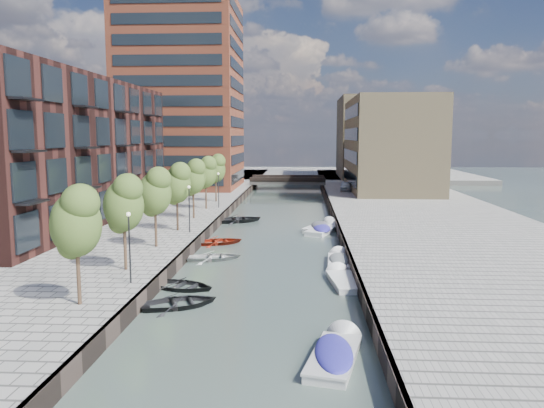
# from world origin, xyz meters

# --- Properties ---
(water) EXTENTS (300.00, 300.00, 0.00)m
(water) POSITION_xyz_m (0.00, 40.00, 0.00)
(water) COLOR #38473F
(water) RESTS_ON ground
(quay_right) EXTENTS (20.00, 140.00, 1.00)m
(quay_right) POSITION_xyz_m (16.00, 40.00, 0.50)
(quay_right) COLOR gray
(quay_right) RESTS_ON ground
(quay_wall_left) EXTENTS (0.25, 140.00, 1.00)m
(quay_wall_left) POSITION_xyz_m (-6.10, 40.00, 0.50)
(quay_wall_left) COLOR #332823
(quay_wall_left) RESTS_ON ground
(quay_wall_right) EXTENTS (0.25, 140.00, 1.00)m
(quay_wall_right) POSITION_xyz_m (6.10, 40.00, 0.50)
(quay_wall_right) COLOR #332823
(quay_wall_right) RESTS_ON ground
(far_closure) EXTENTS (80.00, 40.00, 1.00)m
(far_closure) POSITION_xyz_m (0.00, 100.00, 0.50)
(far_closure) COLOR gray
(far_closure) RESTS_ON ground
(apartment_block) EXTENTS (8.00, 38.00, 14.00)m
(apartment_block) POSITION_xyz_m (-20.00, 30.00, 8.00)
(apartment_block) COLOR black
(apartment_block) RESTS_ON quay_left
(tower) EXTENTS (18.00, 18.00, 30.00)m
(tower) POSITION_xyz_m (-17.00, 65.00, 16.00)
(tower) COLOR #98452C
(tower) RESTS_ON quay_left
(tan_block_near) EXTENTS (12.00, 25.00, 14.00)m
(tan_block_near) POSITION_xyz_m (16.00, 62.00, 8.00)
(tan_block_near) COLOR #8D7B56
(tan_block_near) RESTS_ON quay_right
(tan_block_far) EXTENTS (12.00, 20.00, 16.00)m
(tan_block_far) POSITION_xyz_m (16.00, 88.00, 9.00)
(tan_block_far) COLOR #8D7B56
(tan_block_far) RESTS_ON quay_right
(bridge) EXTENTS (13.00, 6.00, 1.30)m
(bridge) POSITION_xyz_m (0.00, 72.00, 1.39)
(bridge) COLOR gray
(bridge) RESTS_ON ground
(tree_0) EXTENTS (2.50, 2.50, 5.95)m
(tree_0) POSITION_xyz_m (-8.50, 4.00, 5.31)
(tree_0) COLOR #382619
(tree_0) RESTS_ON quay_left
(tree_1) EXTENTS (2.50, 2.50, 5.95)m
(tree_1) POSITION_xyz_m (-8.50, 11.00, 5.31)
(tree_1) COLOR #382619
(tree_1) RESTS_ON quay_left
(tree_2) EXTENTS (2.50, 2.50, 5.95)m
(tree_2) POSITION_xyz_m (-8.50, 18.00, 5.31)
(tree_2) COLOR #382619
(tree_2) RESTS_ON quay_left
(tree_3) EXTENTS (2.50, 2.50, 5.95)m
(tree_3) POSITION_xyz_m (-8.50, 25.00, 5.31)
(tree_3) COLOR #382619
(tree_3) RESTS_ON quay_left
(tree_4) EXTENTS (2.50, 2.50, 5.95)m
(tree_4) POSITION_xyz_m (-8.50, 32.00, 5.31)
(tree_4) COLOR #382619
(tree_4) RESTS_ON quay_left
(tree_5) EXTENTS (2.50, 2.50, 5.95)m
(tree_5) POSITION_xyz_m (-8.50, 39.00, 5.31)
(tree_5) COLOR #382619
(tree_5) RESTS_ON quay_left
(tree_6) EXTENTS (2.50, 2.50, 5.95)m
(tree_6) POSITION_xyz_m (-8.50, 46.00, 5.31)
(tree_6) COLOR #382619
(tree_6) RESTS_ON quay_left
(lamp_0) EXTENTS (0.24, 0.24, 4.12)m
(lamp_0) POSITION_xyz_m (-7.20, 8.00, 3.51)
(lamp_0) COLOR black
(lamp_0) RESTS_ON quay_left
(lamp_1) EXTENTS (0.24, 0.24, 4.12)m
(lamp_1) POSITION_xyz_m (-7.20, 24.00, 3.51)
(lamp_1) COLOR black
(lamp_1) RESTS_ON quay_left
(lamp_2) EXTENTS (0.24, 0.24, 4.12)m
(lamp_2) POSITION_xyz_m (-7.20, 40.00, 3.51)
(lamp_2) COLOR black
(lamp_2) RESTS_ON quay_left
(sloop_0) EXTENTS (4.90, 4.10, 0.87)m
(sloop_0) POSITION_xyz_m (-4.78, 10.31, 0.00)
(sloop_0) COLOR black
(sloop_0) RESTS_ON ground
(sloop_1) EXTENTS (5.17, 4.55, 0.89)m
(sloop_1) POSITION_xyz_m (-4.12, 6.92, 0.00)
(sloop_1) COLOR black
(sloop_1) RESTS_ON ground
(sloop_2) EXTENTS (5.04, 4.37, 0.87)m
(sloop_2) POSITION_xyz_m (-4.65, 24.06, 0.00)
(sloop_2) COLOR maroon
(sloop_2) RESTS_ON ground
(sloop_3) EXTENTS (4.83, 4.00, 0.87)m
(sloop_3) POSITION_xyz_m (-4.07, 18.05, 0.00)
(sloop_3) COLOR #B2B2B0
(sloop_3) RESTS_ON ground
(sloop_4) EXTENTS (6.17, 5.45, 1.06)m
(sloop_4) POSITION_xyz_m (-4.29, 35.86, 0.00)
(sloop_4) COLOR black
(sloop_4) RESTS_ON ground
(motorboat_0) EXTENTS (2.81, 5.31, 1.68)m
(motorboat_0) POSITION_xyz_m (4.14, 0.47, 0.20)
(motorboat_0) COLOR #B6B7B5
(motorboat_0) RESTS_ON ground
(motorboat_1) EXTENTS (1.89, 4.82, 1.58)m
(motorboat_1) POSITION_xyz_m (5.42, 17.47, 0.19)
(motorboat_1) COLOR white
(motorboat_1) RESTS_ON ground
(motorboat_2) EXTENTS (2.28, 4.99, 1.60)m
(motorboat_2) POSITION_xyz_m (5.31, 12.33, 0.09)
(motorboat_2) COLOR white
(motorboat_2) RESTS_ON ground
(motorboat_3) EXTENTS (3.66, 5.55, 1.75)m
(motorboat_3) POSITION_xyz_m (4.75, 30.29, 0.21)
(motorboat_3) COLOR silver
(motorboat_3) RESTS_ON ground
(motorboat_4) EXTENTS (3.78, 5.68, 1.80)m
(motorboat_4) POSITION_xyz_m (4.60, 31.81, 0.22)
(motorboat_4) COLOR silver
(motorboat_4) RESTS_ON ground
(car) EXTENTS (2.00, 4.36, 1.45)m
(car) POSITION_xyz_m (9.18, 59.79, 1.73)
(car) COLOR silver
(car) RESTS_ON quay_right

